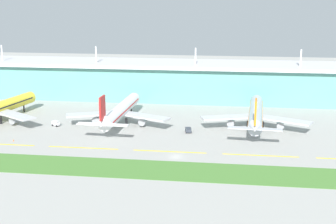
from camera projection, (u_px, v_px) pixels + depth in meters
ground_plane at (176, 157)px, 170.62m from camera, size 600.00×600.00×0.00m
terminal_building at (196, 81)px, 262.19m from camera, size 288.00×34.00×30.08m
airliner_near_middle at (120, 111)px, 211.73m from camera, size 48.77×62.00×18.90m
airliner_far_middle at (256, 114)px, 205.97m from camera, size 48.70×63.21×18.90m
taxiway_stripe_west at (1, 144)px, 185.01m from camera, size 28.00×0.70×0.04m
taxiway_stripe_mid_west at (83, 148)px, 180.66m from camera, size 28.00×0.70×0.04m
taxiway_stripe_centre at (170, 152)px, 176.30m from camera, size 28.00×0.70×0.04m
taxiway_stripe_mid_east at (260, 155)px, 171.95m from camera, size 28.00×0.70×0.04m
grass_verge at (171, 171)px, 157.01m from camera, size 300.00×18.00×0.10m
baggage_cart at (56, 123)px, 210.52m from camera, size 4.02×3.18×2.48m
pushback_tug at (188, 130)px, 201.01m from camera, size 3.13×4.74×1.85m
safety_cone_nose_front at (13, 140)px, 188.91m from camera, size 0.56×0.56×0.70m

